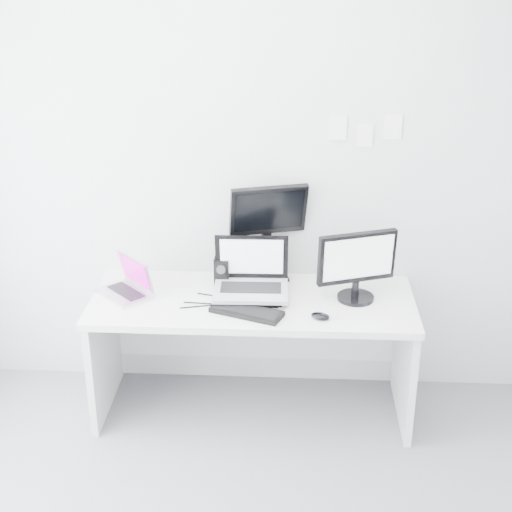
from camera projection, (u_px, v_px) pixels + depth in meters
name	position (u px, v px, depth m)	size (l,w,h in m)	color
back_wall	(256.00, 173.00, 4.22)	(3.60, 3.60, 0.00)	silver
desk	(253.00, 356.00, 4.29)	(1.80, 0.70, 0.73)	white
macbook	(123.00, 277.00, 4.15)	(0.30, 0.23, 0.23)	silver
speaker	(222.00, 272.00, 4.28)	(0.09, 0.09, 0.17)	black
dell_laptop	(251.00, 270.00, 4.09)	(0.41, 0.32, 0.34)	#B4B7BC
rear_monitor	(267.00, 231.00, 4.28)	(0.44, 0.16, 0.60)	black
samsung_monitor	(357.00, 266.00, 4.07)	(0.45, 0.20, 0.41)	black
keyboard	(247.00, 312.00, 3.98)	(0.39, 0.14, 0.03)	black
mouse	(320.00, 316.00, 3.93)	(0.10, 0.06, 0.03)	black
wall_note_0	(338.00, 128.00, 4.09)	(0.10, 0.00, 0.14)	white
wall_note_1	(365.00, 135.00, 4.10)	(0.09, 0.00, 0.13)	white
wall_note_2	(393.00, 127.00, 4.07)	(0.10, 0.00, 0.14)	white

